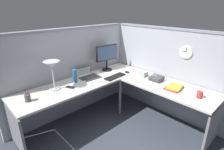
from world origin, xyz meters
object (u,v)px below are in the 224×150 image
object	(u,v)px
cell_phone	(70,87)
book_stack	(174,87)
keyboard	(115,77)
pen_cup	(28,98)
thermos_flask	(75,76)
tissue_box	(143,74)
laptop	(87,75)
computer_mouse	(127,72)
office_phone	(157,79)
wall_clock	(186,52)
monitor	(107,56)
desk_lamp_dome	(52,67)
coffee_mug	(200,95)

from	to	relation	value
cell_phone	book_stack	bearing A→B (deg)	-69.38
keyboard	pen_cup	size ratio (longest dim) A/B	2.39
thermos_flask	book_stack	world-z (taller)	thermos_flask
keyboard	cell_phone	bearing A→B (deg)	163.80
book_stack	tissue_box	world-z (taller)	tissue_box
laptop	pen_cup	bearing A→B (deg)	-170.39
computer_mouse	cell_phone	bearing A→B (deg)	170.95
computer_mouse	thermos_flask	bearing A→B (deg)	161.99
computer_mouse	book_stack	xyz separation A→B (m)	(0.00, -0.96, 0.00)
office_phone	tissue_box	distance (m)	0.27
keyboard	wall_clock	distance (m)	1.24
thermos_flask	book_stack	distance (m)	1.59
monitor	wall_clock	size ratio (longest dim) A/B	2.27
keyboard	desk_lamp_dome	world-z (taller)	desk_lamp_dome
computer_mouse	pen_cup	world-z (taller)	pen_cup
cell_phone	thermos_flask	bearing A→B (deg)	12.28
laptop	keyboard	world-z (taller)	laptop
monitor	cell_phone	size ratio (longest dim) A/B	3.47
book_stack	tissue_box	xyz separation A→B (m)	(0.07, 0.63, 0.02)
laptop	wall_clock	bearing A→B (deg)	-51.16
office_phone	thermos_flask	bearing A→B (deg)	138.61
monitor	book_stack	size ratio (longest dim) A/B	1.64
keyboard	tissue_box	world-z (taller)	tissue_box
thermos_flask	tissue_box	world-z (taller)	thermos_flask
keyboard	book_stack	bearing A→B (deg)	-75.39
computer_mouse	tissue_box	distance (m)	0.33
pen_cup	coffee_mug	bearing A→B (deg)	-41.34
pen_cup	desk_lamp_dome	bearing A→B (deg)	12.67
keyboard	desk_lamp_dome	size ratio (longest dim) A/B	0.97
keyboard	tissue_box	bearing A→B (deg)	-43.89
thermos_flask	tissue_box	distance (m)	1.21
computer_mouse	cell_phone	xyz separation A→B (m)	(-1.13, 0.18, -0.01)
desk_lamp_dome	tissue_box	bearing A→B (deg)	-23.57
office_phone	wall_clock	bearing A→B (deg)	-45.89
laptop	cell_phone	xyz separation A→B (m)	(-0.47, -0.20, -0.02)
monitor	coffee_mug	distance (m)	1.75
laptop	book_stack	world-z (taller)	laptop
coffee_mug	laptop	bearing A→B (deg)	110.46
desk_lamp_dome	wall_clock	bearing A→B (deg)	-34.93
laptop	monitor	bearing A→B (deg)	0.57
wall_clock	desk_lamp_dome	bearing A→B (deg)	145.07
cell_phone	book_stack	xyz separation A→B (m)	(1.13, -1.14, 0.02)
wall_clock	computer_mouse	bearing A→B (deg)	112.41
pen_cup	wall_clock	bearing A→B (deg)	-27.10
pen_cup	computer_mouse	bearing A→B (deg)	-6.18
computer_mouse	desk_lamp_dome	world-z (taller)	desk_lamp_dome
thermos_flask	cell_phone	bearing A→B (deg)	-143.52
thermos_flask	coffee_mug	bearing A→B (deg)	-60.48
keyboard	wall_clock	bearing A→B (deg)	-56.61
desk_lamp_dome	cell_phone	size ratio (longest dim) A/B	3.09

